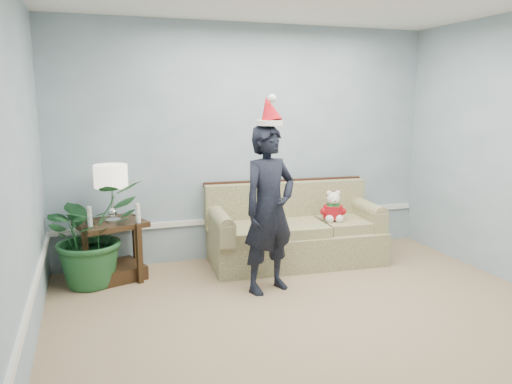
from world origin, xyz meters
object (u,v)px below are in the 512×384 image
Objects in this scene: table_lamp at (111,179)px; sofa at (294,234)px; teddy_bear at (333,210)px; side_table at (112,257)px; man at (269,210)px; houseplant at (91,233)px.

sofa is at bearing -0.20° from table_lamp.
teddy_bear is at bearing -3.59° from table_lamp.
teddy_bear is at bearing -4.57° from side_table.
side_table is 0.83m from table_lamp.
man is at bearing -123.99° from sofa.
sofa reaches higher than teddy_bear.
houseplant reaches higher than side_table.
table_lamp is at bearing 7.45° from houseplant.
table_lamp reaches higher than houseplant.
houseplant is at bearing -167.42° from teddy_bear.
man is at bearing -133.81° from teddy_bear.
houseplant is (-0.22, -0.03, -0.54)m from table_lamp.
table_lamp reaches higher than teddy_bear.
sofa is at bearing -1.44° from side_table.
man is (-0.58, -0.75, 0.49)m from sofa.
houseplant is 1.81m from man.
houseplant is at bearing -175.42° from sofa.
table_lamp is (-2.00, 0.01, 0.75)m from sofa.
sofa is at bearing 176.24° from teddy_bear.
man reaches higher than side_table.
side_table is at bearing 131.86° from man.
side_table is at bearing -177.43° from sofa.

